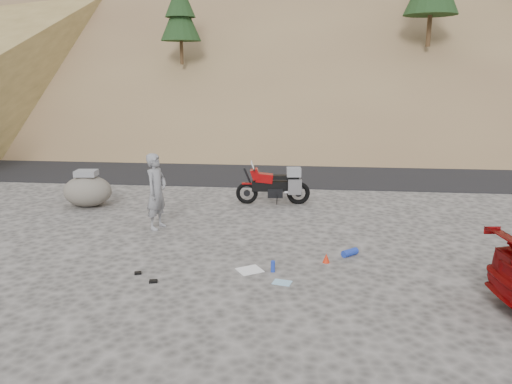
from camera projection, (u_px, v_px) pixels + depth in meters
ground at (208, 241)px, 11.78m from camera, size 140.00×140.00×0.00m
road at (251, 168)px, 20.47m from camera, size 120.00×7.00×0.05m
motorcycle at (276, 185)px, 14.90m from camera, size 2.23×0.77×1.32m
man at (158, 228)px, 12.72m from camera, size 0.63×0.80×1.93m
boulder at (88, 190)px, 14.67m from camera, size 1.53×1.35×1.09m
gear_white_cloth at (250, 270)px, 10.02m from camera, size 0.61×0.60×0.02m
gear_blue_mat at (350, 252)px, 10.79m from camera, size 0.39×0.38×0.16m
gear_bottle at (273, 266)px, 9.93m from camera, size 0.09×0.09×0.23m
gear_funnel at (326, 258)px, 10.42m from camera, size 0.16×0.16×0.20m
gear_glove_a at (153, 281)px, 9.46m from camera, size 0.18×0.14×0.04m
gear_glove_b at (138, 273)px, 9.84m from camera, size 0.16×0.14×0.05m
gear_blue_cloth at (282, 282)px, 9.44m from camera, size 0.39×0.32×0.01m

